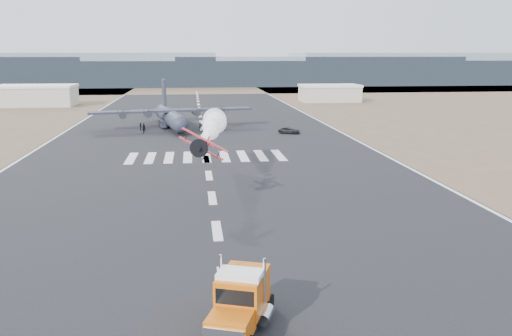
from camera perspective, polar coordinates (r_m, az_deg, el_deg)
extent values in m
plane|color=black|center=(40.72, -3.33, -11.94)|extent=(500.00, 500.00, 0.00)
cube|color=brown|center=(267.70, -6.32, 8.34)|extent=(500.00, 80.00, 0.00)
cube|color=slate|center=(303.88, -18.94, 9.80)|extent=(150.00, 50.00, 17.00)
cube|color=slate|center=(297.36, -6.40, 9.94)|extent=(150.00, 50.00, 13.00)
cube|color=slate|center=(304.78, 6.11, 10.18)|extent=(150.00, 50.00, 15.00)
cube|color=slate|center=(325.29, 17.53, 9.99)|extent=(150.00, 50.00, 17.00)
cube|color=#A19F8F|center=(189.39, -22.15, 6.99)|extent=(24.00, 14.00, 6.00)
cube|color=silver|center=(189.18, -22.23, 7.98)|extent=(24.50, 14.50, 0.80)
cube|color=#A19F8F|center=(193.74, 7.75, 7.72)|extent=(20.00, 12.00, 5.20)
cube|color=silver|center=(193.56, 7.77, 8.58)|extent=(20.50, 12.50, 0.80)
cube|color=black|center=(34.95, -1.25, -15.10)|extent=(3.51, 7.12, 0.26)
cube|color=#D93F0C|center=(31.86, -2.71, -16.25)|extent=(3.13, 3.19, 1.37)
cube|color=#D93F0C|center=(33.09, -1.82, -13.39)|extent=(3.12, 2.67, 2.31)
cube|color=black|center=(32.15, -2.24, -13.46)|extent=(2.22, 0.90, 0.95)
cube|color=white|center=(32.87, -1.69, -11.25)|extent=(3.04, 2.47, 0.53)
cube|color=#D93F0C|center=(34.89, -1.00, -12.57)|extent=(3.19, 2.87, 2.74)
cylinder|color=black|center=(35.96, -2.84, -14.30)|extent=(0.79, 1.23, 1.16)
cylinder|color=black|center=(35.44, 1.06, -14.70)|extent=(0.79, 1.23, 1.16)
cylinder|color=black|center=(36.87, -2.38, -13.60)|extent=(0.79, 1.23, 1.16)
cylinder|color=black|center=(36.36, 1.41, -13.97)|extent=(0.79, 1.23, 1.16)
cylinder|color=red|center=(60.11, -5.60, 2.38)|extent=(1.28, 4.61, 0.82)
sphere|color=black|center=(60.24, -5.59, 2.70)|extent=(0.64, 0.64, 0.64)
cylinder|color=black|center=(57.97, -5.78, 2.02)|extent=(0.96, 0.64, 0.91)
cylinder|color=black|center=(57.65, -5.80, 1.96)|extent=(1.99, 0.23, 2.00)
cube|color=red|center=(59.81, -5.62, 2.02)|extent=(4.96, 1.40, 2.58)
cube|color=red|center=(59.36, -5.67, 3.01)|extent=(5.12, 1.42, 2.67)
cube|color=red|center=(62.10, -5.45, 3.11)|extent=(0.17, 0.82, 0.91)
cube|color=red|center=(62.17, -5.45, 2.70)|extent=(1.87, 0.82, 0.07)
cylinder|color=black|center=(59.65, -6.33, 1.22)|extent=(0.15, 0.41, 0.40)
cylinder|color=black|center=(59.53, -4.94, 1.23)|extent=(0.15, 0.41, 0.40)
sphere|color=white|center=(62.34, -5.43, 2.72)|extent=(0.64, 0.64, 0.64)
sphere|color=white|center=(64.49, -5.28, 3.06)|extent=(0.96, 0.96, 0.96)
sphere|color=white|center=(66.64, -5.14, 3.37)|extent=(1.28, 1.28, 1.28)
sphere|color=white|center=(68.79, -5.01, 3.66)|extent=(1.61, 1.61, 1.61)
sphere|color=white|center=(70.94, -4.88, 3.94)|extent=(1.93, 1.93, 1.93)
sphere|color=white|center=(73.09, -4.76, 4.20)|extent=(2.25, 2.25, 2.25)
sphere|color=white|center=(75.25, -4.65, 4.44)|extent=(2.58, 2.58, 2.58)
sphere|color=white|center=(77.40, -4.55, 4.68)|extent=(2.90, 2.90, 2.90)
sphere|color=white|center=(79.56, -4.45, 4.89)|extent=(3.22, 3.22, 3.22)
sphere|color=white|center=(81.72, -4.35, 5.10)|extent=(3.55, 3.55, 3.55)
cylinder|color=#212432|center=(123.93, -8.90, 5.25)|extent=(8.15, 25.48, 3.61)
sphere|color=#212432|center=(111.55, -7.94, 4.55)|extent=(3.61, 3.61, 3.61)
cone|color=#212432|center=(136.36, -9.69, 5.82)|extent=(4.53, 5.98, 3.61)
cube|color=#212432|center=(122.86, -8.86, 6.00)|extent=(36.15, 10.30, 0.45)
cylinder|color=#212432|center=(121.37, -13.90, 5.51)|extent=(2.22, 3.66, 1.62)
cylinder|color=#3F3F44|center=(119.58, -13.85, 5.42)|extent=(3.02, 0.60, 3.07)
cylinder|color=#212432|center=(121.80, -11.35, 5.64)|extent=(2.22, 3.66, 1.62)
cylinder|color=#3F3F44|center=(120.02, -11.26, 5.56)|extent=(3.02, 0.60, 3.07)
cylinder|color=#212432|center=(123.37, -6.33, 5.88)|extent=(2.22, 3.66, 1.62)
cylinder|color=#3F3F44|center=(121.61, -6.16, 5.80)|extent=(3.02, 0.60, 3.07)
cylinder|color=#212432|center=(124.49, -3.87, 5.98)|extent=(2.22, 3.66, 1.62)
cylinder|color=#3F3F44|center=(122.75, -3.67, 5.90)|extent=(3.02, 0.60, 3.07)
cube|color=#212432|center=(134.19, -9.65, 7.66)|extent=(1.27, 4.09, 7.21)
cube|color=#212432|center=(134.96, -9.62, 6.07)|extent=(12.90, 4.96, 0.32)
cube|color=#212432|center=(124.72, -9.84, 4.63)|extent=(2.05, 5.52, 1.44)
cylinder|color=black|center=(124.78, -9.84, 4.41)|extent=(0.62, 1.06, 0.99)
cube|color=#212432|center=(125.28, -8.04, 4.72)|extent=(2.05, 5.52, 1.44)
cylinder|color=black|center=(125.34, -8.03, 4.50)|extent=(0.62, 1.06, 0.99)
cylinder|color=black|center=(114.46, -8.13, 3.75)|extent=(0.50, 0.86, 0.81)
imported|color=black|center=(114.40, 3.53, 3.96)|extent=(5.01, 3.93, 1.27)
imported|color=black|center=(120.81, -5.90, 4.47)|extent=(0.83, 0.78, 1.79)
imported|color=black|center=(121.67, -12.02, 4.29)|extent=(0.69, 0.91, 1.66)
imported|color=black|center=(121.21, -3.77, 4.49)|extent=(0.56, 1.08, 1.63)
imported|color=black|center=(116.67, -11.76, 4.03)|extent=(0.89, 1.21, 1.85)
imported|color=black|center=(119.95, -7.28, 4.38)|extent=(0.68, 0.95, 1.77)
imported|color=black|center=(119.36, -3.33, 4.41)|extent=(0.74, 1.68, 1.75)
imported|color=black|center=(119.81, -7.40, 4.36)|extent=(0.56, 0.66, 1.74)
imported|color=black|center=(120.63, -11.74, 4.24)|extent=(0.94, 0.80, 1.65)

